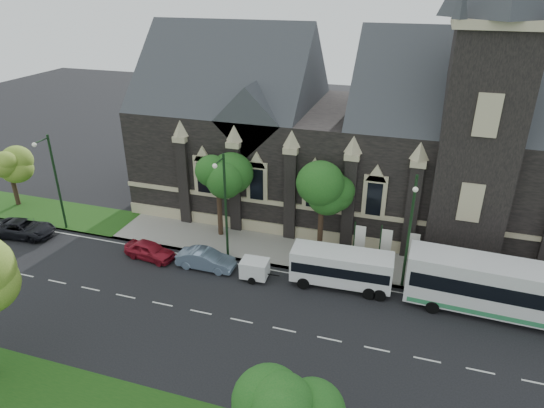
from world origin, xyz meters
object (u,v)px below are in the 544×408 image
at_px(tree_park_east, 295,398).
at_px(banner_flag_center, 384,245).
at_px(shuttle_bus, 342,267).
at_px(banner_flag_left, 358,241).
at_px(tour_coach, 511,290).
at_px(car_far_black, 24,228).
at_px(car_far_red, 150,250).
at_px(tree_walk_left, 221,175).
at_px(tree_walk_right, 325,187).
at_px(street_lamp_near, 410,228).
at_px(street_lamp_mid, 224,202).
at_px(box_trailer, 255,268).
at_px(sedan, 206,259).
at_px(banner_flag_right, 411,249).
at_px(tree_walk_far, 11,162).
at_px(street_lamp_far, 54,178).

height_order(tree_park_east, banner_flag_center, tree_park_east).
relative_size(tree_park_east, shuttle_bus, 0.84).
bearing_deg(shuttle_bus, banner_flag_left, 74.18).
distance_m(tour_coach, car_far_black, 39.61).
height_order(banner_flag_center, car_far_red, banner_flag_center).
relative_size(tree_walk_left, banner_flag_left, 1.91).
distance_m(tree_park_east, tree_walk_right, 20.29).
bearing_deg(street_lamp_near, street_lamp_mid, 180.00).
xyz_separation_m(street_lamp_near, box_trailer, (-10.83, -2.08, -4.21)).
bearing_deg(sedan, shuttle_bus, -85.73).
height_order(street_lamp_near, banner_flag_center, street_lamp_near).
bearing_deg(shuttle_bus, car_far_red, -178.92).
bearing_deg(street_lamp_mid, banner_flag_left, 10.50).
distance_m(street_lamp_mid, banner_flag_right, 14.67).
distance_m(tree_walk_far, shuttle_bus, 33.80).
bearing_deg(street_lamp_near, banner_flag_right, 81.44).
height_order(tree_walk_right, tour_coach, tree_walk_right).
bearing_deg(car_far_black, street_lamp_mid, -90.24).
height_order(tree_walk_left, car_far_black, tree_walk_left).
height_order(shuttle_bus, box_trailer, shuttle_bus).
relative_size(tree_park_east, tree_walk_far, 1.00).
bearing_deg(tour_coach, tree_walk_right, 163.37).
bearing_deg(tree_walk_right, car_far_red, -157.28).
relative_size(tree_walk_right, car_far_black, 1.42).
bearing_deg(sedan, street_lamp_near, -83.39).
bearing_deg(banner_flag_left, street_lamp_far, -175.85).
height_order(street_lamp_near, street_lamp_mid, same).
xyz_separation_m(banner_flag_center, car_far_red, (-18.29, -3.82, -1.65)).
relative_size(banner_flag_center, box_trailer, 1.34).
bearing_deg(car_far_red, tree_park_east, -124.53).
distance_m(tree_walk_left, street_lamp_mid, 4.08).
xyz_separation_m(tree_walk_right, street_lamp_mid, (-7.21, -3.62, -0.71)).
distance_m(banner_flag_left, banner_flag_center, 2.00).
height_order(street_lamp_near, banner_flag_left, street_lamp_near).
relative_size(banner_flag_center, banner_flag_right, 1.00).
bearing_deg(banner_flag_right, street_lamp_mid, -172.40).
bearing_deg(street_lamp_near, tree_walk_left, 167.13).
distance_m(tree_walk_left, tour_coach, 23.51).
height_order(tree_park_east, tree_walk_right, tree_walk_right).
xyz_separation_m(banner_flag_left, sedan, (-11.29, -3.76, -1.61)).
bearing_deg(tree_walk_left, sedan, -81.67).
height_order(street_lamp_near, shuttle_bus, street_lamp_near).
bearing_deg(tour_coach, tree_park_east, -122.74).
distance_m(tree_walk_right, banner_flag_center, 6.36).
bearing_deg(tree_walk_left, tour_coach, -11.74).
bearing_deg(car_far_red, street_lamp_mid, -64.96).
bearing_deg(tree_park_east, car_far_red, 138.12).
bearing_deg(street_lamp_near, street_lamp_far, 180.00).
relative_size(box_trailer, car_far_black, 0.55).
xyz_separation_m(box_trailer, car_far_red, (-9.17, 0.17, -0.16)).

